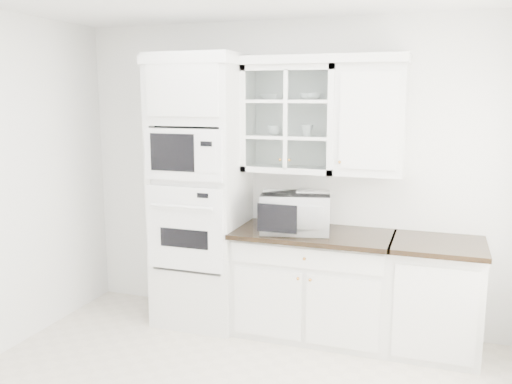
% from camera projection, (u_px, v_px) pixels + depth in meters
% --- Properties ---
extents(room_shell, '(4.00, 3.50, 2.70)m').
position_uv_depth(room_shell, '(240.00, 137.00, 3.56)').
color(room_shell, white).
rests_on(room_shell, ground).
extents(oven_column, '(0.76, 0.68, 2.40)m').
position_uv_depth(oven_column, '(201.00, 192.00, 4.82)').
color(oven_column, silver).
rests_on(oven_column, ground).
extents(base_cabinet_run, '(1.32, 0.67, 0.92)m').
position_uv_depth(base_cabinet_run, '(313.00, 283.00, 4.65)').
color(base_cabinet_run, silver).
rests_on(base_cabinet_run, ground).
extents(extra_base_cabinet, '(0.72, 0.67, 0.92)m').
position_uv_depth(extra_base_cabinet, '(435.00, 297.00, 4.32)').
color(extra_base_cabinet, silver).
rests_on(extra_base_cabinet, ground).
extents(upper_cabinet_glass, '(0.80, 0.33, 0.90)m').
position_uv_depth(upper_cabinet_glass, '(291.00, 119.00, 4.61)').
color(upper_cabinet_glass, silver).
rests_on(upper_cabinet_glass, room_shell).
extents(upper_cabinet_solid, '(0.55, 0.33, 0.90)m').
position_uv_depth(upper_cabinet_solid, '(371.00, 120.00, 4.39)').
color(upper_cabinet_solid, silver).
rests_on(upper_cabinet_solid, room_shell).
extents(crown_molding, '(2.14, 0.38, 0.07)m').
position_uv_depth(crown_molding, '(279.00, 61.00, 4.54)').
color(crown_molding, white).
rests_on(crown_molding, room_shell).
extents(countertop_microwave, '(0.65, 0.58, 0.33)m').
position_uv_depth(countertop_microwave, '(295.00, 212.00, 4.54)').
color(countertop_microwave, white).
rests_on(countertop_microwave, base_cabinet_run).
extents(bowl_a, '(0.25, 0.25, 0.05)m').
position_uv_depth(bowl_a, '(274.00, 97.00, 4.64)').
color(bowl_a, white).
rests_on(bowl_a, upper_cabinet_glass).
extents(bowl_b, '(0.19, 0.19, 0.06)m').
position_uv_depth(bowl_b, '(310.00, 97.00, 4.52)').
color(bowl_b, white).
rests_on(bowl_b, upper_cabinet_glass).
extents(cup_a, '(0.11, 0.11, 0.08)m').
position_uv_depth(cup_a, '(274.00, 130.00, 4.69)').
color(cup_a, white).
rests_on(cup_a, upper_cabinet_glass).
extents(cup_b, '(0.11, 0.11, 0.10)m').
position_uv_depth(cup_b, '(307.00, 130.00, 4.58)').
color(cup_b, white).
rests_on(cup_b, upper_cabinet_glass).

